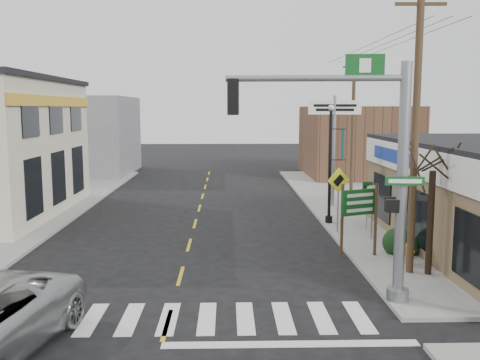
{
  "coord_description": "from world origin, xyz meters",
  "views": [
    {
      "loc": [
        1.54,
        -12.96,
        5.44
      ],
      "look_at": [
        2.02,
        6.72,
        2.8
      ],
      "focal_mm": 40.0,
      "sensor_mm": 36.0,
      "label": 1
    }
  ],
  "objects_px": {
    "traffic_signal_pole": "(374,157)",
    "bare_tree": "(434,152)",
    "fire_hydrant": "(409,252)",
    "utility_pole_near": "(415,129)",
    "guide_sign": "(359,209)",
    "utility_pole_far": "(353,124)",
    "lamp_post": "(332,155)",
    "dance_center_sign": "(334,122)"
  },
  "relations": [
    {
      "from": "traffic_signal_pole",
      "to": "dance_center_sign",
      "type": "height_order",
      "value": "traffic_signal_pole"
    },
    {
      "from": "traffic_signal_pole",
      "to": "lamp_post",
      "type": "height_order",
      "value": "traffic_signal_pole"
    },
    {
      "from": "fire_hydrant",
      "to": "utility_pole_near",
      "type": "distance_m",
      "value": 4.33
    },
    {
      "from": "lamp_post",
      "to": "fire_hydrant",
      "type": "bearing_deg",
      "value": -62.48
    },
    {
      "from": "fire_hydrant",
      "to": "utility_pole_far",
      "type": "distance_m",
      "value": 16.63
    },
    {
      "from": "traffic_signal_pole",
      "to": "fire_hydrant",
      "type": "height_order",
      "value": "traffic_signal_pole"
    },
    {
      "from": "lamp_post",
      "to": "utility_pole_far",
      "type": "xyz_separation_m",
      "value": [
        3.14,
        9.29,
        1.14
      ]
    },
    {
      "from": "fire_hydrant",
      "to": "utility_pole_near",
      "type": "height_order",
      "value": "utility_pole_near"
    },
    {
      "from": "fire_hydrant",
      "to": "dance_center_sign",
      "type": "distance_m",
      "value": 12.01
    },
    {
      "from": "utility_pole_near",
      "to": "lamp_post",
      "type": "bearing_deg",
      "value": 100.01
    },
    {
      "from": "guide_sign",
      "to": "utility_pole_far",
      "type": "bearing_deg",
      "value": 54.83
    },
    {
      "from": "bare_tree",
      "to": "utility_pole_near",
      "type": "bearing_deg",
      "value": 158.54
    },
    {
      "from": "guide_sign",
      "to": "dance_center_sign",
      "type": "distance_m",
      "value": 10.58
    },
    {
      "from": "fire_hydrant",
      "to": "bare_tree",
      "type": "bearing_deg",
      "value": -76.01
    },
    {
      "from": "bare_tree",
      "to": "utility_pole_far",
      "type": "bearing_deg",
      "value": 85.13
    },
    {
      "from": "fire_hydrant",
      "to": "guide_sign",
      "type": "bearing_deg",
      "value": 142.52
    },
    {
      "from": "traffic_signal_pole",
      "to": "lamp_post",
      "type": "distance_m",
      "value": 10.28
    },
    {
      "from": "traffic_signal_pole",
      "to": "lamp_post",
      "type": "bearing_deg",
      "value": 90.63
    },
    {
      "from": "guide_sign",
      "to": "fire_hydrant",
      "type": "height_order",
      "value": "guide_sign"
    },
    {
      "from": "traffic_signal_pole",
      "to": "dance_center_sign",
      "type": "distance_m",
      "value": 14.81
    },
    {
      "from": "lamp_post",
      "to": "utility_pole_near",
      "type": "distance_m",
      "value": 7.88
    },
    {
      "from": "traffic_signal_pole",
      "to": "utility_pole_near",
      "type": "distance_m",
      "value": 3.31
    },
    {
      "from": "lamp_post",
      "to": "utility_pole_near",
      "type": "relative_size",
      "value": 0.6
    },
    {
      "from": "fire_hydrant",
      "to": "lamp_post",
      "type": "xyz_separation_m",
      "value": [
        -1.41,
        6.79,
        2.76
      ]
    },
    {
      "from": "bare_tree",
      "to": "dance_center_sign",
      "type": "bearing_deg",
      "value": 93.19
    },
    {
      "from": "traffic_signal_pole",
      "to": "bare_tree",
      "type": "xyz_separation_m",
      "value": [
        2.55,
        2.34,
        -0.05
      ]
    },
    {
      "from": "guide_sign",
      "to": "fire_hydrant",
      "type": "bearing_deg",
      "value": -60.57
    },
    {
      "from": "utility_pole_far",
      "to": "traffic_signal_pole",
      "type": "bearing_deg",
      "value": -103.36
    },
    {
      "from": "lamp_post",
      "to": "bare_tree",
      "type": "distance_m",
      "value": 8.09
    },
    {
      "from": "fire_hydrant",
      "to": "bare_tree",
      "type": "distance_m",
      "value": 3.71
    },
    {
      "from": "fire_hydrant",
      "to": "utility_pole_far",
      "type": "bearing_deg",
      "value": 83.85
    },
    {
      "from": "traffic_signal_pole",
      "to": "utility_pole_far",
      "type": "relative_size",
      "value": 0.8
    },
    {
      "from": "guide_sign",
      "to": "lamp_post",
      "type": "bearing_deg",
      "value": 66.29
    },
    {
      "from": "traffic_signal_pole",
      "to": "bare_tree",
      "type": "bearing_deg",
      "value": 48.09
    },
    {
      "from": "bare_tree",
      "to": "utility_pole_far",
      "type": "distance_m",
      "value": 17.22
    },
    {
      "from": "dance_center_sign",
      "to": "bare_tree",
      "type": "distance_m",
      "value": 12.37
    },
    {
      "from": "dance_center_sign",
      "to": "utility_pole_far",
      "type": "bearing_deg",
      "value": 72.04
    },
    {
      "from": "lamp_post",
      "to": "dance_center_sign",
      "type": "relative_size",
      "value": 0.91
    },
    {
      "from": "lamp_post",
      "to": "guide_sign",
      "type": "bearing_deg",
      "value": -74.81
    },
    {
      "from": "traffic_signal_pole",
      "to": "guide_sign",
      "type": "xyz_separation_m",
      "value": [
        0.81,
        4.55,
        -2.3
      ]
    },
    {
      "from": "guide_sign",
      "to": "utility_pole_far",
      "type": "height_order",
      "value": "utility_pole_far"
    },
    {
      "from": "traffic_signal_pole",
      "to": "utility_pole_far",
      "type": "distance_m",
      "value": 19.91
    }
  ]
}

